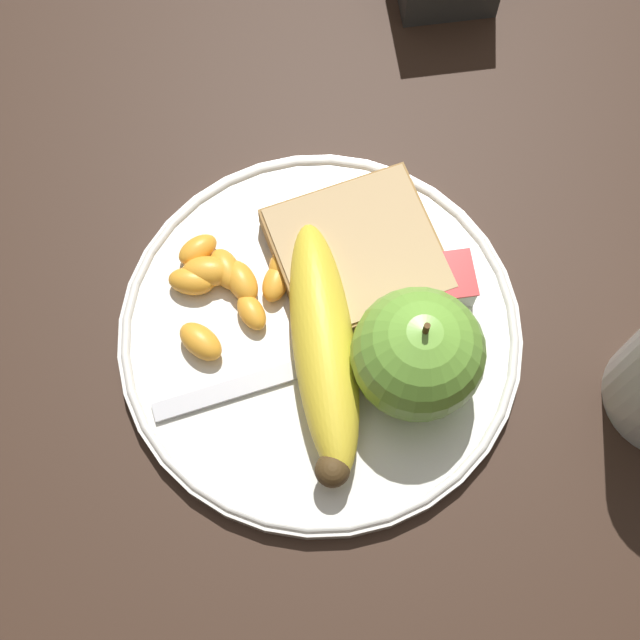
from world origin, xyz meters
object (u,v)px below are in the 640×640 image
object	(u,v)px
apple	(418,354)
banana	(317,351)
bread_slice	(357,255)
fork	(324,361)
plate	(320,333)
jam_packet	(442,282)

from	to	relation	value
apple	banana	world-z (taller)	apple
bread_slice	fork	size ratio (longest dim) A/B	0.65
plate	apple	bearing A→B (deg)	-34.39
plate	fork	size ratio (longest dim) A/B	1.39
banana	apple	bearing A→B (deg)	-16.54
jam_packet	apple	bearing A→B (deg)	-117.13
fork	jam_packet	distance (m)	0.09
bread_slice	jam_packet	distance (m)	0.06
plate	jam_packet	size ratio (longest dim) A/B	6.49
apple	fork	world-z (taller)	apple
apple	bread_slice	size ratio (longest dim) A/B	0.74
apple	jam_packet	distance (m)	0.07
bread_slice	jam_packet	size ratio (longest dim) A/B	3.03
plate	fork	world-z (taller)	fork
plate	fork	xyz separation A→B (m)	(-0.00, -0.02, 0.01)
bread_slice	fork	xyz separation A→B (m)	(-0.03, -0.07, -0.01)
plate	apple	xyz separation A→B (m)	(0.05, -0.04, 0.04)
bread_slice	jam_packet	bearing A→B (deg)	-27.14
bread_slice	apple	bearing A→B (deg)	-74.54
fork	banana	bearing A→B (deg)	142.57
banana	plate	bearing A→B (deg)	76.83
apple	bread_slice	xyz separation A→B (m)	(-0.02, 0.08, -0.03)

